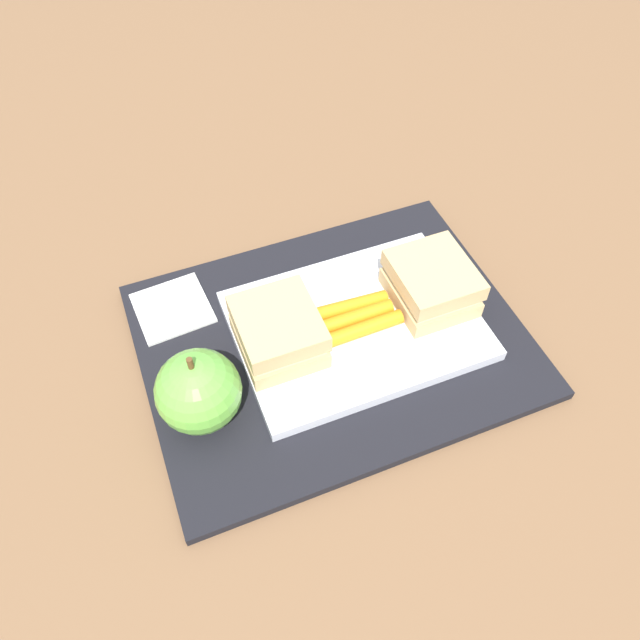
{
  "coord_description": "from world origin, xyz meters",
  "views": [
    {
      "loc": [
        0.14,
        0.32,
        0.49
      ],
      "look_at": [
        0.01,
        0.0,
        0.04
      ],
      "focal_mm": 34.58,
      "sensor_mm": 36.0,
      "label": 1
    }
  ],
  "objects_px": {
    "carrot_sticks_bundle": "(357,317)",
    "sandwich_half_right": "(278,332)",
    "food_tray": "(356,325)",
    "paper_napkin": "(173,308)",
    "sandwich_half_left": "(432,284)",
    "apple": "(199,391)"
  },
  "relations": [
    {
      "from": "sandwich_half_right",
      "to": "food_tray",
      "type": "bearing_deg",
      "value": 180.0
    },
    {
      "from": "sandwich_half_right",
      "to": "apple",
      "type": "distance_m",
      "value": 0.09
    },
    {
      "from": "food_tray",
      "to": "apple",
      "type": "distance_m",
      "value": 0.17
    },
    {
      "from": "paper_napkin",
      "to": "sandwich_half_left",
      "type": "bearing_deg",
      "value": 159.13
    },
    {
      "from": "sandwich_half_left",
      "to": "apple",
      "type": "relative_size",
      "value": 0.95
    },
    {
      "from": "carrot_sticks_bundle",
      "to": "paper_napkin",
      "type": "xyz_separation_m",
      "value": [
        0.16,
        -0.09,
        -0.02
      ]
    },
    {
      "from": "sandwich_half_left",
      "to": "paper_napkin",
      "type": "height_order",
      "value": "sandwich_half_left"
    },
    {
      "from": "sandwich_half_right",
      "to": "paper_napkin",
      "type": "distance_m",
      "value": 0.13
    },
    {
      "from": "carrot_sticks_bundle",
      "to": "paper_napkin",
      "type": "height_order",
      "value": "carrot_sticks_bundle"
    },
    {
      "from": "sandwich_half_left",
      "to": "apple",
      "type": "distance_m",
      "value": 0.24
    },
    {
      "from": "food_tray",
      "to": "apple",
      "type": "relative_size",
      "value": 2.73
    },
    {
      "from": "paper_napkin",
      "to": "carrot_sticks_bundle",
      "type": "bearing_deg",
      "value": 150.43
    },
    {
      "from": "food_tray",
      "to": "carrot_sticks_bundle",
      "type": "height_order",
      "value": "carrot_sticks_bundle"
    },
    {
      "from": "apple",
      "to": "food_tray",
      "type": "bearing_deg",
      "value": -167.46
    },
    {
      "from": "food_tray",
      "to": "apple",
      "type": "height_order",
      "value": "apple"
    },
    {
      "from": "sandwich_half_right",
      "to": "apple",
      "type": "xyz_separation_m",
      "value": [
        0.08,
        0.04,
        0.0
      ]
    },
    {
      "from": "carrot_sticks_bundle",
      "to": "sandwich_half_right",
      "type": "bearing_deg",
      "value": -0.12
    },
    {
      "from": "food_tray",
      "to": "carrot_sticks_bundle",
      "type": "bearing_deg",
      "value": 140.21
    },
    {
      "from": "sandwich_half_left",
      "to": "apple",
      "type": "bearing_deg",
      "value": 8.52
    },
    {
      "from": "sandwich_half_right",
      "to": "paper_napkin",
      "type": "relative_size",
      "value": 1.14
    },
    {
      "from": "apple",
      "to": "sandwich_half_left",
      "type": "bearing_deg",
      "value": -171.48
    },
    {
      "from": "sandwich_half_left",
      "to": "sandwich_half_right",
      "type": "distance_m",
      "value": 0.16
    }
  ]
}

